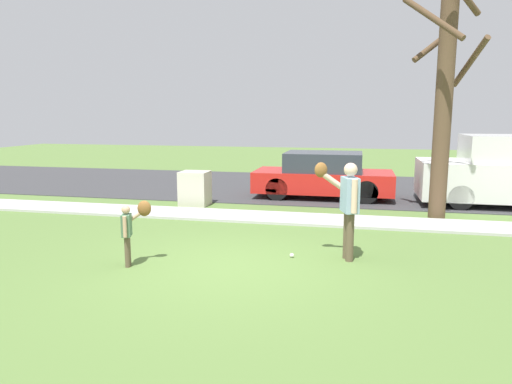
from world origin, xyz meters
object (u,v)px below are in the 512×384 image
object	(u,v)px
utility_cabinet	(195,188)
parked_hatchback_red	(323,176)
person_adult	(347,201)
person_child	(132,225)
baseball	(292,255)
street_tree_near	(445,92)

from	to	relation	value
utility_cabinet	parked_hatchback_red	world-z (taller)	parked_hatchback_red
person_adult	person_child	distance (m)	3.56
person_adult	baseball	bearing A→B (deg)	-12.08
person_adult	person_child	world-z (taller)	person_adult
parked_hatchback_red	baseball	bearing A→B (deg)	89.36
person_child	baseball	bearing A→B (deg)	3.63
baseball	utility_cabinet	xyz separation A→B (m)	(-3.24, 4.11, 0.42)
baseball	utility_cabinet	size ratio (longest dim) A/B	0.08
utility_cabinet	street_tree_near	distance (m)	6.66
baseball	street_tree_near	size ratio (longest dim) A/B	0.01
person_adult	street_tree_near	bearing A→B (deg)	-136.25
person_adult	baseball	xyz separation A→B (m)	(-0.90, -0.09, -0.98)
utility_cabinet	street_tree_near	world-z (taller)	street_tree_near
parked_hatchback_red	street_tree_near	bearing A→B (deg)	143.50
person_adult	person_child	bearing A→B (deg)	-0.33
street_tree_near	baseball	bearing A→B (deg)	-127.15
street_tree_near	parked_hatchback_red	distance (m)	4.24
person_adult	person_child	xyz separation A→B (m)	(-3.38, -1.07, -0.34)
utility_cabinet	parked_hatchback_red	xyz separation A→B (m)	(3.30, 1.89, 0.20)
utility_cabinet	person_adult	bearing A→B (deg)	-44.16
person_adult	street_tree_near	distance (m)	4.71
street_tree_near	parked_hatchback_red	xyz separation A→B (m)	(-2.87, 2.12, -2.28)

